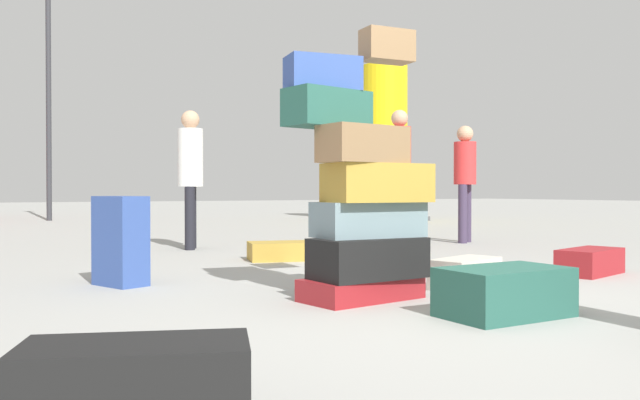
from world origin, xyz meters
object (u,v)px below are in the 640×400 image
(yellow_dummy_statue, at_px, (384,135))
(suitcase_navy_upright_blue, at_px, (121,241))
(suitcase_tan_right_side, at_px, (282,251))
(suitcase_teal_behind_tower, at_px, (504,292))
(lamp_post, at_px, (48,27))
(suitcase_black_left_side, at_px, (135,387))
(person_bearded_onlooker, at_px, (400,164))
(suitcase_cream_foreground_far, at_px, (465,273))
(person_passerby_in_red, at_px, (190,167))
(person_tourist_with_camera, at_px, (465,173))
(suitcase_tower, at_px, (361,192))
(suitcase_maroon_foreground_near, at_px, (590,262))

(yellow_dummy_statue, bearing_deg, suitcase_navy_upright_blue, -135.67)
(yellow_dummy_statue, bearing_deg, suitcase_tan_right_side, -132.10)
(suitcase_tan_right_side, xyz_separation_m, yellow_dummy_statue, (6.18, 6.84, 1.94))
(suitcase_tan_right_side, xyz_separation_m, suitcase_teal_behind_tower, (-0.26, -3.29, 0.05))
(suitcase_tan_right_side, distance_m, lamp_post, 11.48)
(suitcase_tan_right_side, height_order, suitcase_black_left_side, suitcase_black_left_side)
(person_bearded_onlooker, height_order, lamp_post, lamp_post)
(suitcase_black_left_side, bearing_deg, suitcase_cream_foreground_far, 51.81)
(suitcase_navy_upright_blue, height_order, person_passerby_in_red, person_passerby_in_red)
(suitcase_teal_behind_tower, distance_m, person_tourist_with_camera, 5.35)
(suitcase_tan_right_side, height_order, suitcase_navy_upright_blue, suitcase_navy_upright_blue)
(suitcase_navy_upright_blue, bearing_deg, suitcase_teal_behind_tower, -76.06)
(suitcase_cream_foreground_far, bearing_deg, person_passerby_in_red, 82.59)
(person_passerby_in_red, xyz_separation_m, lamp_post, (-0.42, 8.90, 3.55))
(suitcase_navy_upright_blue, distance_m, lamp_post, 12.34)
(suitcase_navy_upright_blue, bearing_deg, person_passerby_in_red, 40.87)
(suitcase_tower, xyz_separation_m, suitcase_teal_behind_tower, (0.37, -0.89, -0.56))
(person_passerby_in_red, bearing_deg, person_tourist_with_camera, 99.57)
(suitcase_black_left_side, height_order, person_bearded_onlooker, person_bearded_onlooker)
(suitcase_navy_upright_blue, bearing_deg, person_tourist_with_camera, -1.31)
(suitcase_teal_behind_tower, xyz_separation_m, suitcase_cream_foreground_far, (0.55, 0.91, -0.03))
(person_passerby_in_red, bearing_deg, suitcase_teal_behind_tower, 25.46)
(suitcase_tan_right_side, height_order, lamp_post, lamp_post)
(suitcase_black_left_side, xyz_separation_m, suitcase_maroon_foreground_near, (4.23, 1.70, -0.02))
(suitcase_tower, height_order, person_bearded_onlooker, suitcase_tower)
(suitcase_tower, height_order, suitcase_black_left_side, suitcase_tower)
(suitcase_maroon_foreground_near, distance_m, person_bearded_onlooker, 3.40)
(suitcase_tan_right_side, height_order, suitcase_teal_behind_tower, suitcase_teal_behind_tower)
(suitcase_tan_right_side, bearing_deg, suitcase_black_left_side, -105.87)
(suitcase_tower, height_order, suitcase_teal_behind_tower, suitcase_tower)
(suitcase_black_left_side, relative_size, lamp_post, 0.09)
(yellow_dummy_statue, xyz_separation_m, lamp_post, (-7.00, 3.72, 2.51))
(person_bearded_onlooker, bearing_deg, suitcase_navy_upright_blue, -17.65)
(suitcase_tan_right_side, distance_m, suitcase_cream_foreground_far, 2.40)
(suitcase_black_left_side, height_order, suitcase_cream_foreground_far, suitcase_black_left_side)
(suitcase_black_left_side, distance_m, yellow_dummy_statue, 14.04)
(yellow_dummy_statue, bearing_deg, suitcase_teal_behind_tower, -122.45)
(suitcase_maroon_foreground_near, xyz_separation_m, lamp_post, (-2.55, 12.88, 4.43))
(suitcase_tan_right_side, height_order, person_passerby_in_red, person_passerby_in_red)
(suitcase_navy_upright_blue, height_order, suitcase_teal_behind_tower, suitcase_navy_upright_blue)
(person_bearded_onlooker, bearing_deg, suitcase_maroon_foreground_near, 39.15)
(suitcase_navy_upright_blue, height_order, suitcase_black_left_side, suitcase_navy_upright_blue)
(suitcase_teal_behind_tower, xyz_separation_m, person_bearded_onlooker, (2.43, 4.21, 0.91))
(suitcase_tower, bearing_deg, suitcase_black_left_side, -139.08)
(suitcase_maroon_foreground_near, bearing_deg, suitcase_tan_right_side, 112.23)
(suitcase_navy_upright_blue, xyz_separation_m, person_tourist_with_camera, (5.00, 1.75, 0.61))
(lamp_post, bearing_deg, suitcase_tower, -89.19)
(suitcase_maroon_foreground_near, bearing_deg, suitcase_navy_upright_blue, 145.20)
(person_bearded_onlooker, distance_m, yellow_dummy_statue, 7.22)
(suitcase_tan_right_side, bearing_deg, person_passerby_in_red, 119.58)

